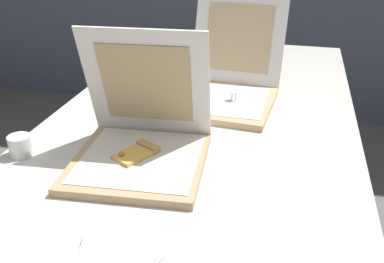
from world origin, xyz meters
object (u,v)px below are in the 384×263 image
object	(u,v)px
pizza_box_front	(141,144)
cup_white_near_left	(20,146)
table	(197,140)
cup_white_far	(164,76)
napkin_pile	(112,263)
pizza_box_middle	(226,86)
cup_white_mid	(121,102)

from	to	relation	value
pizza_box_front	cup_white_near_left	size ratio (longest dim) A/B	6.00
table	cup_white_near_left	distance (m)	0.52
pizza_box_front	cup_white_far	bearing A→B (deg)	96.56
table	pizza_box_front	xyz separation A→B (m)	(-0.10, -0.24, 0.10)
table	cup_white_near_left	size ratio (longest dim) A/B	33.25
cup_white_far	napkin_pile	world-z (taller)	cup_white_far
pizza_box_middle	cup_white_far	distance (m)	0.29
cup_white_far	napkin_pile	xyz separation A→B (m)	(0.19, -0.97, -0.02)
cup_white_near_left	napkin_pile	size ratio (longest dim) A/B	0.32
pizza_box_front	cup_white_mid	world-z (taller)	pizza_box_front
table	cup_white_far	size ratio (longest dim) A/B	33.25
napkin_pile	table	bearing A→B (deg)	87.88
pizza_box_front	cup_white_far	world-z (taller)	pizza_box_front
cup_white_far	napkin_pile	distance (m)	0.99
napkin_pile	cup_white_near_left	bearing A→B (deg)	140.91
pizza_box_front	pizza_box_middle	xyz separation A→B (m)	(0.15, 0.48, 0.00)
pizza_box_front	cup_white_near_left	xyz separation A→B (m)	(-0.33, -0.05, -0.02)
pizza_box_middle	cup_white_far	world-z (taller)	pizza_box_middle
table	napkin_pile	bearing A→B (deg)	-92.12
pizza_box_middle	napkin_pile	size ratio (longest dim) A/B	2.40
pizza_box_middle	cup_white_near_left	size ratio (longest dim) A/B	7.61
table	pizza_box_middle	bearing A→B (deg)	78.00
cup_white_far	cup_white_near_left	xyz separation A→B (m)	(-0.21, -0.64, 0.00)
cup_white_mid	cup_white_far	bearing A→B (deg)	77.85
cup_white_far	cup_white_near_left	bearing A→B (deg)	-108.52
cup_white_far	pizza_box_middle	bearing A→B (deg)	-22.77
pizza_box_front	cup_white_near_left	bearing A→B (deg)	-176.41
cup_white_far	cup_white_near_left	size ratio (longest dim) A/B	1.00
pizza_box_middle	cup_white_far	xyz separation A→B (m)	(-0.27, 0.11, -0.02)
cup_white_far	cup_white_near_left	distance (m)	0.67
pizza_box_front	cup_white_far	xyz separation A→B (m)	(-0.12, 0.59, -0.02)
cup_white_far	napkin_pile	size ratio (longest dim) A/B	0.32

